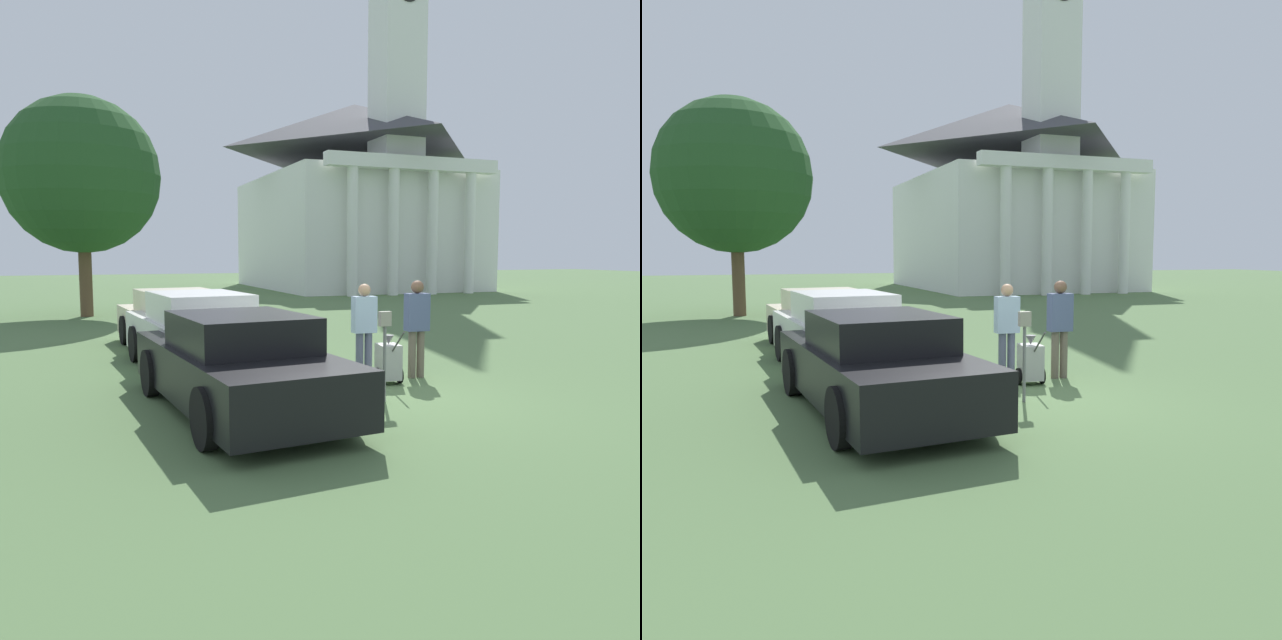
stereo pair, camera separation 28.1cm
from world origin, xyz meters
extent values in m
plane|color=#517042|center=(0.00, 0.00, 0.00)|extent=(120.00, 120.00, 0.00)
cube|color=black|center=(-2.22, 0.00, 0.56)|extent=(2.32, 5.04, 0.72)
cube|color=black|center=(-2.20, -0.20, 1.16)|extent=(1.82, 2.20, 0.49)
cylinder|color=black|center=(-3.27, 1.41, 0.37)|extent=(0.25, 0.75, 0.74)
cylinder|color=black|center=(-1.47, 1.59, 0.37)|extent=(0.25, 0.75, 0.74)
cylinder|color=black|center=(-2.96, -1.60, 0.37)|extent=(0.25, 0.75, 0.74)
cylinder|color=black|center=(-1.17, -1.42, 0.37)|extent=(0.25, 0.75, 0.74)
cube|color=silver|center=(-2.22, 3.23, 0.59)|extent=(2.26, 5.26, 0.77)
cube|color=silver|center=(-2.19, 3.02, 1.24)|extent=(1.75, 2.29, 0.53)
cylinder|color=black|center=(-3.23, 4.72, 0.37)|extent=(0.25, 0.76, 0.75)
cylinder|color=black|center=(-1.52, 4.89, 0.37)|extent=(0.25, 0.76, 0.75)
cylinder|color=black|center=(-2.91, 1.56, 0.37)|extent=(0.25, 0.76, 0.75)
cylinder|color=black|center=(-1.20, 1.74, 0.37)|extent=(0.25, 0.76, 0.75)
cube|color=beige|center=(-2.22, 5.84, 0.55)|extent=(2.36, 5.44, 0.72)
cube|color=beige|center=(-2.19, 5.63, 1.16)|extent=(1.83, 2.37, 0.50)
cylinder|color=black|center=(-3.27, 7.38, 0.35)|extent=(0.25, 0.72, 0.71)
cylinder|color=black|center=(-1.49, 7.56, 0.35)|extent=(0.25, 0.72, 0.71)
cylinder|color=black|center=(-2.94, 4.12, 0.35)|extent=(0.25, 0.72, 0.71)
cylinder|color=black|center=(-1.16, 4.30, 0.35)|extent=(0.25, 0.72, 0.71)
cylinder|color=slate|center=(0.00, -0.24, 0.58)|extent=(0.05, 0.05, 1.15)
cube|color=gray|center=(0.00, -0.24, 1.26)|extent=(0.18, 0.09, 0.22)
cylinder|color=#515670|center=(0.56, 1.51, 0.41)|extent=(0.14, 0.14, 0.82)
cylinder|color=#515670|center=(0.39, 1.51, 0.41)|extent=(0.14, 0.14, 0.82)
cube|color=#99B2CC|center=(0.48, 1.51, 1.15)|extent=(0.43, 0.24, 0.65)
sphere|color=tan|center=(0.48, 1.51, 1.59)|extent=(0.22, 0.22, 0.22)
cylinder|color=#665B4C|center=(1.46, 1.21, 0.43)|extent=(0.14, 0.14, 0.85)
cylinder|color=#665B4C|center=(1.29, 1.21, 0.43)|extent=(0.14, 0.14, 0.85)
cube|color=#4C597F|center=(1.38, 1.21, 1.19)|extent=(0.43, 0.23, 0.67)
sphere|color=brown|center=(1.38, 1.21, 1.64)|extent=(0.23, 0.23, 0.23)
cube|color=#B2B2AD|center=(0.66, 0.91, 0.38)|extent=(0.42, 0.49, 0.60)
cone|color=#59595B|center=(0.66, 0.91, 0.76)|extent=(0.18, 0.18, 0.16)
cylinder|color=#4C4C4C|center=(0.59, 0.44, 0.78)|extent=(0.12, 0.59, 0.43)
cylinder|color=black|center=(0.45, 0.94, 0.14)|extent=(0.09, 0.28, 0.28)
cylinder|color=black|center=(0.87, 0.88, 0.14)|extent=(0.09, 0.28, 0.28)
cube|color=white|center=(12.43, 28.89, 3.48)|extent=(11.84, 14.51, 6.96)
pyramid|color=#424247|center=(12.43, 28.89, 10.09)|extent=(12.08, 14.80, 3.13)
cylinder|color=white|center=(8.88, 21.03, 3.30)|extent=(0.56, 0.56, 6.61)
cylinder|color=white|center=(11.25, 21.03, 3.30)|extent=(0.56, 0.56, 6.61)
cylinder|color=white|center=(13.61, 21.03, 3.30)|extent=(0.56, 0.56, 6.61)
cylinder|color=white|center=(15.98, 21.03, 3.30)|extent=(0.56, 0.56, 6.61)
cube|color=white|center=(12.43, 21.03, 6.96)|extent=(10.06, 0.70, 0.70)
cube|color=white|center=(12.43, 23.13, 12.79)|extent=(2.40, 2.40, 11.67)
cylinder|color=brown|center=(-4.08, 14.94, 1.32)|extent=(0.44, 0.44, 2.63)
sphere|color=#234C23|center=(-4.08, 14.94, 4.92)|extent=(5.38, 5.38, 5.38)
camera|label=1|loc=(-4.21, -8.54, 2.24)|focal=35.00mm
camera|label=2|loc=(-3.95, -8.64, 2.24)|focal=35.00mm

